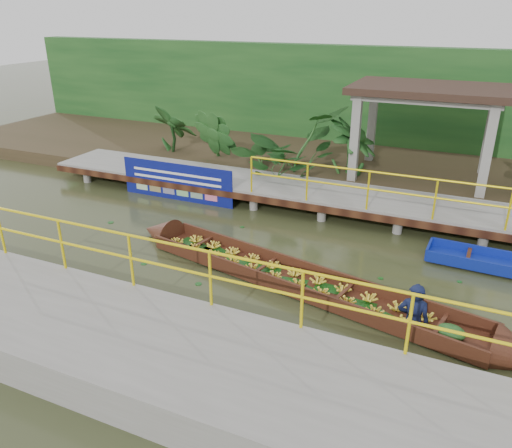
% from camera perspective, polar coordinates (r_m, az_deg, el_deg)
% --- Properties ---
extents(ground, '(80.00, 80.00, 0.00)m').
position_cam_1_polar(ground, '(11.57, -1.23, -3.59)').
color(ground, '#34371B').
rests_on(ground, ground).
extents(land_strip, '(30.00, 8.00, 0.45)m').
position_cam_1_polar(land_strip, '(18.10, 8.96, 7.01)').
color(land_strip, '#342D1A').
rests_on(land_strip, ground).
extents(far_dock, '(16.00, 2.06, 1.66)m').
position_cam_1_polar(far_dock, '(14.30, 4.67, 3.84)').
color(far_dock, gray).
rests_on(far_dock, ground).
extents(near_dock, '(18.00, 2.40, 1.73)m').
position_cam_1_polar(near_dock, '(7.90, -7.85, -15.68)').
color(near_dock, gray).
rests_on(near_dock, ground).
extents(pavilion, '(4.40, 3.00, 3.00)m').
position_cam_1_polar(pavilion, '(15.87, 19.10, 13.36)').
color(pavilion, gray).
rests_on(pavilion, ground).
extents(foliage_backdrop, '(30.00, 0.80, 4.00)m').
position_cam_1_polar(foliage_backdrop, '(20.08, 11.27, 13.68)').
color(foliage_backdrop, '#144018').
rests_on(foliage_backdrop, ground).
extents(vendor_boat, '(9.18, 2.78, 1.98)m').
position_cam_1_polar(vendor_boat, '(10.11, 6.68, -6.67)').
color(vendor_boat, '#3D1C10').
rests_on(vendor_boat, ground).
extents(blue_banner, '(3.66, 0.04, 1.14)m').
position_cam_1_polar(blue_banner, '(14.90, -9.04, 4.75)').
color(blue_banner, navy).
rests_on(blue_banner, ground).
extents(tropical_plants, '(14.52, 1.52, 1.90)m').
position_cam_1_polar(tropical_plants, '(15.56, 9.61, 8.77)').
color(tropical_plants, '#144018').
rests_on(tropical_plants, ground).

